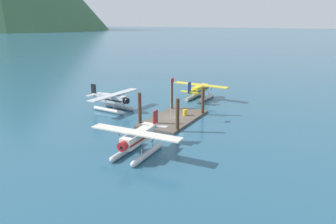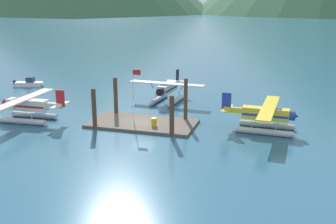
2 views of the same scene
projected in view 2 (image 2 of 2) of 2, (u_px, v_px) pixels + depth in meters
The scene contains 12 objects.
ground_plane at pixel (143, 125), 44.41m from camera, with size 1200.00×1200.00×0.00m, color #285670.
dock_platform at pixel (142, 123), 44.37m from camera, with size 11.73×6.00×0.30m, color brown.
piling_near_left at pixel (94, 109), 42.40m from camera, with size 0.48×0.48×4.40m, color #4C3323.
piling_near_right at pixel (172, 116), 40.13m from camera, with size 0.48×0.48×4.20m, color #4C3323.
piling_far_left at pixel (116, 96), 47.69m from camera, with size 0.48×0.48×4.54m, color #4C3323.
piling_far_right at pixel (186, 100), 44.96m from camera, with size 0.42×0.42×4.95m, color #4C3323.
flagpole at pixel (134, 89), 43.53m from camera, with size 0.95×0.10×6.00m.
fuel_drum at pixel (154, 122), 42.81m from camera, with size 0.62×0.62×0.88m.
seaplane_silver_bow_centre at pixel (167, 91), 53.91m from camera, with size 10.47×7.97×3.84m.
seaplane_cream_port_aft at pixel (28, 108), 45.36m from camera, with size 7.98×10.45×3.84m.
seaplane_yellow_stbd_fwd at pixel (266, 117), 41.72m from camera, with size 7.98×10.46×3.84m.
boat_white_open_west at pixel (30, 83), 64.18m from camera, with size 4.76×2.61×1.50m.
Camera 2 is at (14.66, -39.89, 13.25)m, focal length 42.75 mm.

